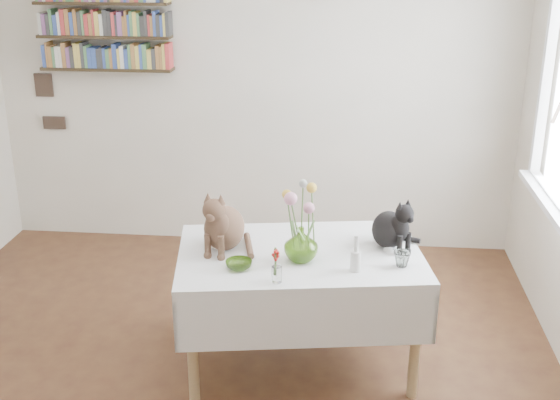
# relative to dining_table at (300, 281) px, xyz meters

# --- Properties ---
(room) EXTENTS (4.08, 4.58, 2.58)m
(room) POSITION_rel_dining_table_xyz_m (-0.49, -0.50, 0.71)
(room) COLOR brown
(room) RESTS_ON ground
(dining_table) EXTENTS (1.45, 1.05, 0.71)m
(dining_table) POSITION_rel_dining_table_xyz_m (0.00, 0.00, 0.00)
(dining_table) COLOR white
(dining_table) RESTS_ON room
(tabby_cat) EXTENTS (0.31, 0.36, 0.37)m
(tabby_cat) POSITION_rel_dining_table_xyz_m (-0.42, 0.02, 0.36)
(tabby_cat) COLOR brown
(tabby_cat) RESTS_ON dining_table
(black_cat) EXTENTS (0.33, 0.33, 0.31)m
(black_cat) POSITION_rel_dining_table_xyz_m (0.48, 0.13, 0.33)
(black_cat) COLOR black
(black_cat) RESTS_ON dining_table
(flower_vase) EXTENTS (0.25, 0.25, 0.19)m
(flower_vase) POSITION_rel_dining_table_xyz_m (0.01, -0.10, 0.27)
(flower_vase) COLOR #83B240
(flower_vase) RESTS_ON dining_table
(green_bowl) EXTENTS (0.18, 0.18, 0.04)m
(green_bowl) POSITION_rel_dining_table_xyz_m (-0.30, -0.23, 0.20)
(green_bowl) COLOR #83B240
(green_bowl) RESTS_ON dining_table
(drinking_glass) EXTENTS (0.12, 0.12, 0.08)m
(drinking_glass) POSITION_rel_dining_table_xyz_m (0.54, -0.12, 0.22)
(drinking_glass) COLOR white
(drinking_glass) RESTS_ON dining_table
(candlestick) EXTENTS (0.06, 0.06, 0.20)m
(candlestick) POSITION_rel_dining_table_xyz_m (0.30, -0.20, 0.24)
(candlestick) COLOR white
(candlestick) RESTS_ON dining_table
(berry_jar) EXTENTS (0.05, 0.05, 0.21)m
(berry_jar) POSITION_rel_dining_table_xyz_m (-0.09, -0.37, 0.27)
(berry_jar) COLOR white
(berry_jar) RESTS_ON dining_table
(porcelain_figurine) EXTENTS (0.06, 0.06, 0.11)m
(porcelain_figurine) POSITION_rel_dining_table_xyz_m (0.48, 0.07, 0.22)
(porcelain_figurine) COLOR white
(porcelain_figurine) RESTS_ON dining_table
(flower_bouquet) EXTENTS (0.17, 0.12, 0.39)m
(flower_bouquet) POSITION_rel_dining_table_xyz_m (0.01, -0.09, 0.52)
(flower_bouquet) COLOR #4C7233
(flower_bouquet) RESTS_ON flower_vase
(bookshelf_unit) EXTENTS (1.00, 0.16, 0.91)m
(bookshelf_unit) POSITION_rel_dining_table_xyz_m (-1.59, 1.66, 1.31)
(bookshelf_unit) COLOR #2F2313
(bookshelf_unit) RESTS_ON room
(wall_art_plaques) EXTENTS (0.21, 0.02, 0.44)m
(wall_art_plaques) POSITION_rel_dining_table_xyz_m (-2.12, 1.73, 0.59)
(wall_art_plaques) COLOR #38281E
(wall_art_plaques) RESTS_ON room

